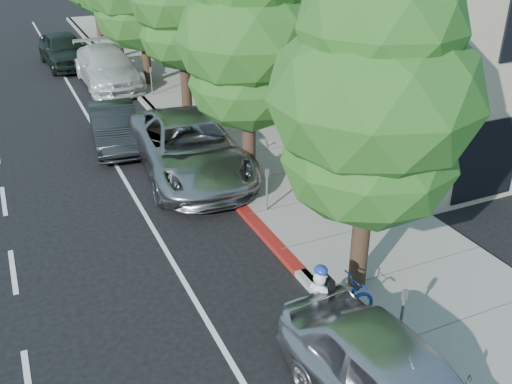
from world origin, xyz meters
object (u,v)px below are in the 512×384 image
street_tree_1 (248,43)px  bicycle (331,309)px  cyclist (319,304)px  dark_sedan (114,126)px  white_pickup (107,67)px  pedestrian (233,92)px  street_tree_2 (181,2)px  street_tree_0 (374,102)px  dark_suv_far (64,50)px  silver_suv (189,148)px

street_tree_1 → bicycle: (-1.30, -7.00, -3.85)m
cyclist → bicycle: cyclist is taller
dark_sedan → bicycle: bearing=-75.4°
bicycle → dark_sedan: dark_sedan is taller
white_pickup → pedestrian: 7.65m
street_tree_2 → pedestrian: 4.25m
street_tree_0 → bicycle: (-1.30, -1.00, -3.88)m
cyclist → pedestrian: (3.67, 13.22, 0.22)m
street_tree_0 → street_tree_2: street_tree_2 is taller
street_tree_1 → white_pickup: bearing=97.6°
street_tree_2 → dark_suv_far: 12.50m
street_tree_1 → dark_sedan: (-3.10, 5.00, -3.68)m
dark_sedan → white_pickup: size_ratio=0.73×
cyclist → dark_suv_far: 24.55m
street_tree_1 → cyclist: street_tree_1 is taller
dark_sedan → pedestrian: size_ratio=2.60×
street_tree_2 → dark_sedan: size_ratio=1.66×
street_tree_0 → dark_sedan: size_ratio=1.61×
street_tree_0 → dark_sedan: bearing=105.7°
silver_suv → pedestrian: (3.50, 4.72, 0.08)m
dark_sedan → dark_suv_far: size_ratio=0.84×
street_tree_2 → dark_sedan: bearing=-162.1°
bicycle → silver_suv: bearing=-2.8°
street_tree_2 → cyclist: size_ratio=4.70×
cyclist → white_pickup: white_pickup is taller
street_tree_2 → dark_suv_far: bearing=105.1°
bicycle → silver_suv: 8.51m
street_tree_2 → bicycle: size_ratio=3.48×
dark_sedan → pedestrian: pedestrian is taller
street_tree_2 → bicycle: bearing=-95.7°
pedestrian → street_tree_1: bearing=46.1°
silver_suv → white_pickup: size_ratio=1.08×
street_tree_1 → cyclist: 8.04m
street_tree_0 → street_tree_2: size_ratio=0.97×
street_tree_2 → street_tree_1: bearing=-90.0°
street_tree_2 → pedestrian: size_ratio=4.31×
white_pickup → cyclist: bearing=-90.2°
cyclist → pedestrian: 13.73m
bicycle → silver_suv: (-0.13, 8.50, 0.37)m
dark_sedan → dark_suv_far: (0.00, 12.50, 0.17)m
street_tree_1 → street_tree_0: bearing=-90.0°
street_tree_0 → bicycle: 4.21m
street_tree_0 → cyclist: (-1.60, -1.00, -3.65)m
street_tree_1 → pedestrian: (2.07, 6.22, -3.40)m
bicycle → dark_suv_far: dark_suv_far is taller
street_tree_0 → silver_suv: bearing=100.8°
dark_suv_far → silver_suv: bearing=-87.5°
street_tree_0 → pedestrian: (2.07, 12.22, -3.43)m
dark_sedan → white_pickup: 7.99m
street_tree_1 → silver_suv: 4.06m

